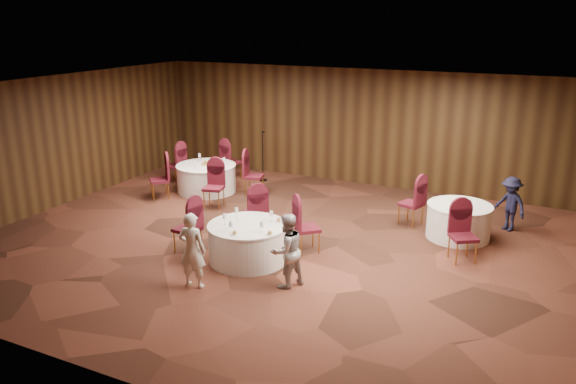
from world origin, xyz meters
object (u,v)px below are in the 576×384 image
at_px(table_main, 248,242).
at_px(woman_a, 192,250).
at_px(table_right, 459,221).
at_px(woman_b, 287,251).
at_px(table_left, 207,178).
at_px(mic_stand, 263,167).
at_px(man_c, 510,204).

height_order(table_main, woman_a, woman_a).
distance_m(table_right, woman_a, 5.78).
relative_size(table_right, woman_b, 1.01).
distance_m(table_main, woman_a, 1.44).
distance_m(table_left, woman_b, 5.98).
relative_size(mic_stand, man_c, 1.18).
height_order(table_left, mic_stand, mic_stand).
relative_size(table_main, woman_a, 1.12).
relative_size(mic_stand, woman_a, 1.05).
height_order(table_left, woman_b, woman_b).
height_order(woman_a, man_c, woman_a).
bearing_deg(table_main, woman_a, -103.04).
distance_m(mic_stand, woman_a, 6.72).
xyz_separation_m(table_left, woman_b, (4.37, -4.07, 0.30)).
distance_m(woman_b, man_c, 5.60).
relative_size(woman_b, man_c, 1.10).
xyz_separation_m(table_main, woman_a, (-0.32, -1.37, 0.31)).
relative_size(woman_a, man_c, 1.12).
bearing_deg(table_right, man_c, 45.23).
xyz_separation_m(table_right, mic_stand, (-5.83, 2.05, 0.03)).
bearing_deg(woman_a, table_left, -65.63).
xyz_separation_m(table_main, table_right, (3.47, 2.98, 0.00)).
distance_m(table_left, table_right, 6.71).
height_order(table_right, woman_b, woman_b).
distance_m(woman_a, woman_b, 1.63).
bearing_deg(woman_b, mic_stand, -120.23).
distance_m(table_left, mic_stand, 1.82).
xyz_separation_m(mic_stand, woman_a, (2.04, -6.40, 0.28)).
bearing_deg(man_c, woman_a, -95.44).
bearing_deg(woman_b, woman_a, -35.50).
bearing_deg(mic_stand, woman_a, -72.31).
relative_size(table_right, man_c, 1.11).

